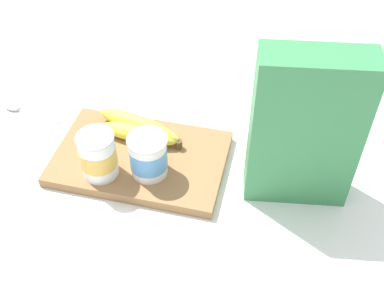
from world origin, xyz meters
TOP-DOWN VIEW (x-y plane):
  - ground_plane at (0.00, 0.00)m, footprint 2.40×2.40m
  - cutting_board at (0.00, 0.00)m, footprint 0.31×0.20m
  - cereal_box at (-0.28, -0.00)m, footprint 0.18×0.09m
  - yogurt_cup_front at (-0.03, 0.04)m, footprint 0.07×0.07m
  - yogurt_cup_back at (0.05, 0.06)m, footprint 0.06×0.06m
  - banana_bunch at (0.02, -0.05)m, footprint 0.18×0.08m
  - spoon at (0.28, -0.08)m, footprint 0.13×0.04m

SIDE VIEW (x-z plane):
  - ground_plane at x=0.00m, z-range 0.00..0.00m
  - spoon at x=0.28m, z-range 0.00..0.01m
  - cutting_board at x=0.00m, z-range 0.00..0.02m
  - banana_bunch at x=0.02m, z-range 0.02..0.06m
  - yogurt_cup_front at x=-0.03m, z-range 0.02..0.10m
  - yogurt_cup_back at x=0.05m, z-range 0.02..0.11m
  - cereal_box at x=-0.28m, z-range 0.00..0.28m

